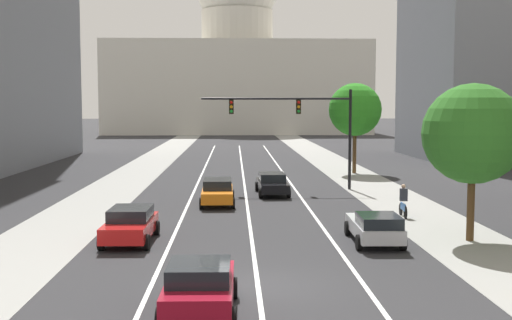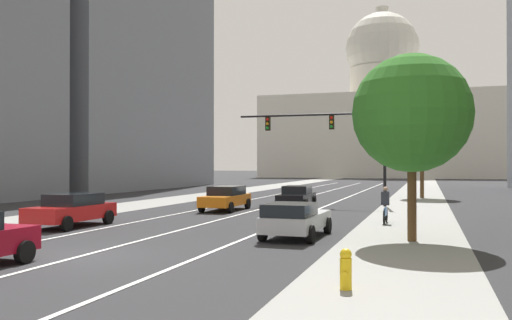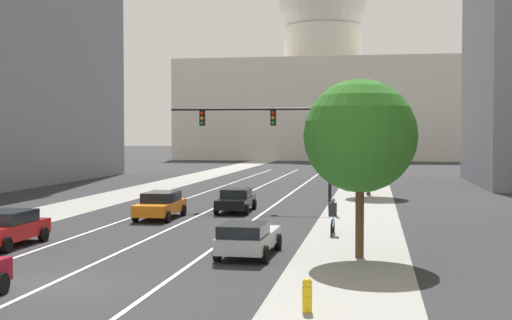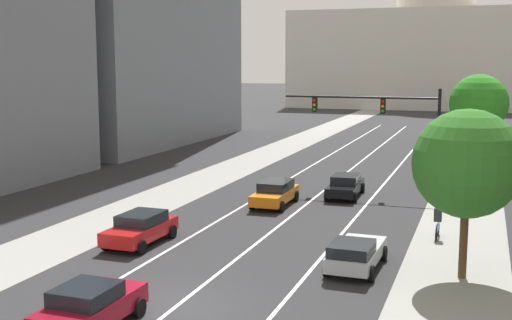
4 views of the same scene
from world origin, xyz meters
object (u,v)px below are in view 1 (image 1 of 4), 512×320
Objects in this scene: capitol_building at (237,72)px; car_orange at (218,191)px; car_red at (130,224)px; car_silver at (375,227)px; street_tree_near_right at (473,134)px; cyclist at (403,201)px; traffic_signal_mast at (302,118)px; street_tree_mid_right at (355,110)px; car_crimson at (200,287)px; car_black at (272,183)px.

car_orange is (-1.72, -96.65, -11.80)m from capitol_building.
car_red is 10.32m from car_silver.
car_silver is 0.66× the size of street_tree_near_right.
cyclist is 0.26× the size of street_tree_near_right.
street_tree_near_right is (5.47, -16.69, -0.35)m from traffic_signal_mast.
street_tree_near_right reaches higher than car_silver.
street_tree_near_right is at bearing -83.06° from car_silver.
capitol_building is 81.02m from street_tree_mid_right.
street_tree_mid_right reaches higher than car_crimson.
car_orange is at bearing 33.73° from car_silver.
car_red is (-6.87, -14.17, 0.05)m from car_black.
car_red is (-5.15, -106.83, -11.80)m from capitol_building.
capitol_building is 107.60m from car_red.
car_black is 15.75m from car_red.
car_silver is 0.58× the size of street_tree_mid_right.
car_crimson is at bearing -140.05° from street_tree_near_right.
car_red is at bearing 114.57° from cyclist.
car_crimson is 2.43× the size of cyclist.
street_tree_near_right is 0.88× the size of street_tree_mid_right.
car_orange is at bearing -91.02° from capitol_building.
car_black is (1.72, -92.66, -11.85)m from capitol_building.
car_black is at bearing -7.40° from car_crimson.
car_orange is (-3.43, -4.00, 0.06)m from car_black.
car_black is at bearing -121.68° from street_tree_mid_right.
capitol_building is 6.80× the size of street_tree_mid_right.
car_red is 2.56× the size of cyclist.
cyclist is 0.23× the size of street_tree_mid_right.
car_silver is 5.72m from street_tree_near_right.
car_red is 30.76m from street_tree_mid_right.
cyclist is at bearing -66.10° from car_red.
traffic_signal_mast is (5.59, 25.95, 4.15)m from car_crimson.
car_red is 14.26m from cyclist.
car_red is at bearing 179.04° from street_tree_near_right.
street_tree_mid_right is (5.56, 10.23, 0.44)m from traffic_signal_mast.
traffic_signal_mast is at bearing -118.53° from street_tree_mid_right.
capitol_building reaches higher than traffic_signal_mast.
capitol_building is 5.06× the size of traffic_signal_mast.
car_crimson is (-6.87, -8.85, 0.06)m from car_silver.
traffic_signal_mast is (5.59, 6.27, 4.15)m from car_orange.
capitol_building is at bearing 96.71° from street_tree_mid_right.
traffic_signal_mast is 1.34× the size of street_tree_mid_right.
car_crimson is at bearing -102.16° from traffic_signal_mast.
car_red is at bearing 87.74° from car_silver.
street_tree_near_right reaches higher than car_black.
street_tree_mid_right is (7.72, 12.51, 4.65)m from car_black.
car_black is 1.09× the size of car_silver.
cyclist is at bearing -23.34° from car_silver.
street_tree_near_right is (4.19, 0.41, 3.87)m from car_silver.
car_black is at bearing -88.94° from capitol_building.
car_orange is 2.75× the size of cyclist.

